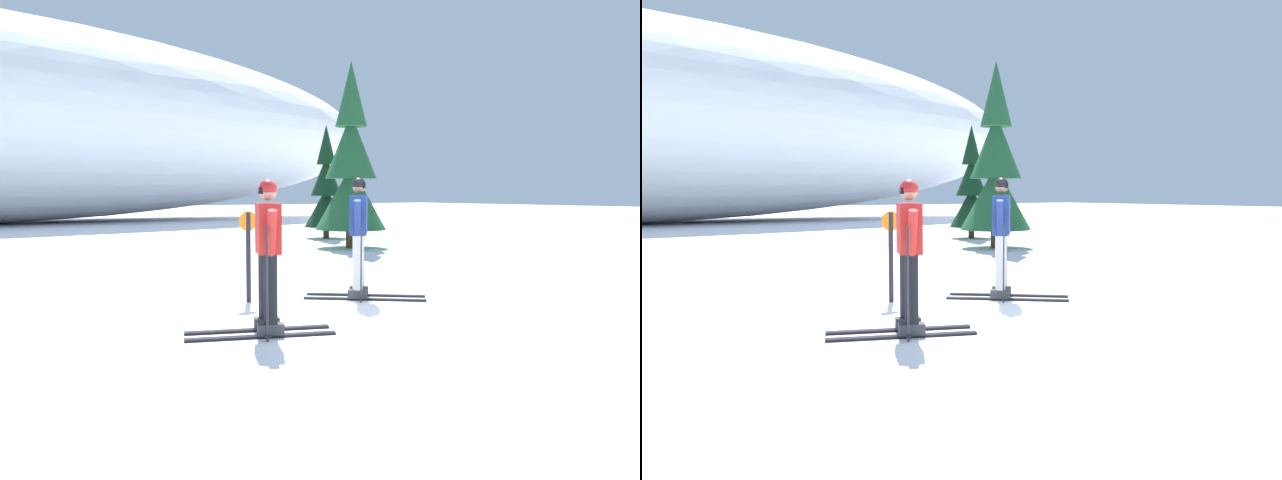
{
  "view_description": "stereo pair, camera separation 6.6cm",
  "coord_description": "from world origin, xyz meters",
  "views": [
    {
      "loc": [
        -4.86,
        -5.85,
        1.56
      ],
      "look_at": [
        -0.48,
        0.39,
        0.95
      ],
      "focal_mm": 33.61,
      "sensor_mm": 36.0,
      "label": 1
    },
    {
      "loc": [
        -4.8,
        -5.88,
        1.56
      ],
      "look_at": [
        -0.48,
        0.39,
        0.95
      ],
      "focal_mm": 33.61,
      "sensor_mm": 36.0,
      "label": 2
    }
  ],
  "objects": [
    {
      "name": "skier_navy_jacket",
      "position": [
        0.63,
        0.98,
        0.93
      ],
      "size": [
        1.62,
        1.52,
        1.77
      ],
      "color": "black",
      "rests_on": "ground"
    },
    {
      "name": "skier_red_jacket",
      "position": [
        -1.6,
        -0.2,
        0.88
      ],
      "size": [
        1.66,
        1.01,
        1.7
      ],
      "color": "black",
      "rests_on": "ground"
    },
    {
      "name": "pine_tree_center_right",
      "position": [
        5.46,
        7.36,
        2.16
      ],
      "size": [
        1.99,
        1.99,
        5.16
      ],
      "color": "#47301E",
      "rests_on": "ground"
    },
    {
      "name": "trail_marker_post",
      "position": [
        -0.85,
        1.63,
        0.74
      ],
      "size": [
        0.28,
        0.07,
        1.29
      ],
      "color": "black",
      "rests_on": "ground"
    },
    {
      "name": "pine_tree_far_right",
      "position": [
        6.96,
        10.64,
        1.6
      ],
      "size": [
        1.48,
        1.48,
        3.82
      ],
      "color": "#47301E",
      "rests_on": "ground"
    },
    {
      "name": "ground_plane",
      "position": [
        0.0,
        0.0,
        0.0
      ],
      "size": [
        120.0,
        120.0,
        0.0
      ],
      "primitive_type": "plane",
      "color": "white"
    }
  ]
}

